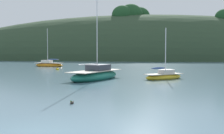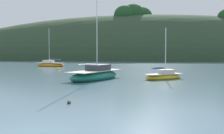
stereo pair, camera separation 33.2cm
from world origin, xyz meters
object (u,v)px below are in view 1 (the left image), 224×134
at_px(mooring_buoy_channel, 58,69).
at_px(sailboat_white_near, 164,76).
at_px(duck_straggler, 72,103).
at_px(sailboat_yellow_far, 49,65).
at_px(sailboat_orange_cutter, 95,75).

bearing_deg(mooring_buoy_channel, sailboat_white_near, -38.63).
distance_m(mooring_buoy_channel, duck_straggler, 28.49).
xyz_separation_m(sailboat_yellow_far, sailboat_orange_cutter, (13.44, -23.12, 0.08)).
bearing_deg(sailboat_yellow_far, mooring_buoy_channel, -62.73).
distance_m(sailboat_white_near, sailboat_yellow_far, 29.84).
distance_m(sailboat_orange_cutter, duck_straggler, 13.14).
distance_m(sailboat_white_near, mooring_buoy_channel, 19.83).
distance_m(sailboat_white_near, duck_straggler, 15.47).
bearing_deg(duck_straggler, mooring_buoy_channel, 110.08).
xyz_separation_m(sailboat_yellow_far, duck_straggler, (14.65, -36.20, -0.31)).
relative_size(sailboat_yellow_far, sailboat_orange_cutter, 0.69).
relative_size(sailboat_white_near, sailboat_orange_cutter, 0.50).
height_order(sailboat_orange_cutter, mooring_buoy_channel, sailboat_orange_cutter).
height_order(sailboat_white_near, sailboat_orange_cutter, sailboat_orange_cutter).
bearing_deg(sailboat_yellow_far, sailboat_orange_cutter, -59.82).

